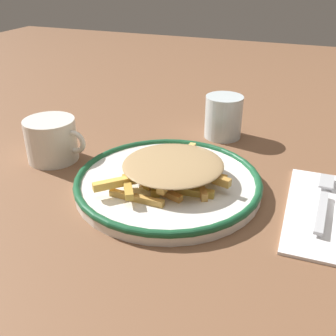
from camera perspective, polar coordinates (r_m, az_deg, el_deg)
name	(u,v)px	position (r m, az deg, el deg)	size (l,w,h in m)	color
ground_plane	(168,188)	(0.64, 0.00, -2.91)	(2.60, 2.60, 0.00)	brown
plate	(168,182)	(0.64, 0.00, -1.99)	(0.30, 0.30, 0.02)	white
fries_heap	(173,168)	(0.62, 0.68, 0.01)	(0.22, 0.23, 0.03)	#C48D3F
fork	(323,202)	(0.63, 21.27, -4.47)	(0.02, 0.18, 0.01)	silver
water_glass	(223,117)	(0.82, 7.91, 7.24)	(0.07, 0.07, 0.09)	silver
coffee_mug	(52,140)	(0.75, -16.22, 3.87)	(0.12, 0.09, 0.08)	white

